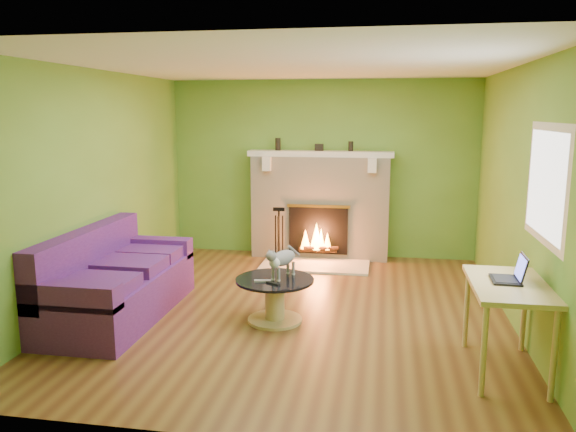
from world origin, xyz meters
name	(u,v)px	position (x,y,z in m)	size (l,w,h in m)	color
floor	(295,310)	(0.00, 0.00, 0.00)	(5.00, 5.00, 0.00)	brown
ceiling	(295,65)	(0.00, 0.00, 2.60)	(5.00, 5.00, 0.00)	white
wall_back	(322,169)	(0.00, 2.50, 1.30)	(5.00, 5.00, 0.00)	#5A892C
wall_front	(231,248)	(0.00, -2.50, 1.30)	(5.00, 5.00, 0.00)	#5A892C
wall_left	(97,188)	(-2.25, 0.00, 1.30)	(5.00, 5.00, 0.00)	#5A892C
wall_right	(520,198)	(2.25, 0.00, 1.30)	(5.00, 5.00, 0.00)	#5A892C
window_frame	(547,184)	(2.24, -0.90, 1.55)	(1.20, 1.20, 0.00)	silver
window_pane	(545,184)	(2.23, -0.90, 1.55)	(1.06, 1.06, 0.00)	white
fireplace	(320,206)	(0.00, 2.32, 0.77)	(2.10, 0.46, 1.58)	beige
hearth	(315,265)	(0.00, 1.80, 0.01)	(1.50, 0.75, 0.03)	beige
mantel	(320,154)	(0.00, 2.30, 1.54)	(2.10, 0.28, 0.08)	silver
sofa	(114,283)	(-1.86, -0.48, 0.36)	(0.93, 2.06, 0.92)	#491B69
coffee_table	(275,297)	(-0.15, -0.36, 0.26)	(0.80, 0.80, 0.46)	tan
desk	(508,294)	(1.95, -1.16, 0.67)	(0.60, 1.04, 0.77)	tan
cat	(283,262)	(-0.07, -0.31, 0.63)	(0.20, 0.55, 0.34)	#5C5C61
remote_silver	(263,281)	(-0.25, -0.48, 0.46)	(0.17, 0.04, 0.02)	gray
remote_black	(273,283)	(-0.13, -0.54, 0.46)	(0.16, 0.04, 0.02)	black
laptop	(506,268)	(1.93, -1.11, 0.88)	(0.26, 0.30, 0.22)	black
fire_tools	(279,234)	(-0.54, 1.95, 0.42)	(0.21, 0.21, 0.77)	black
mantel_vase_left	(278,144)	(-0.63, 2.33, 1.67)	(0.08, 0.08, 0.18)	black
mantel_vase_right	(351,146)	(0.43, 2.33, 1.65)	(0.07, 0.07, 0.14)	black
mantel_box	(319,147)	(-0.02, 2.33, 1.63)	(0.12, 0.08, 0.10)	black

